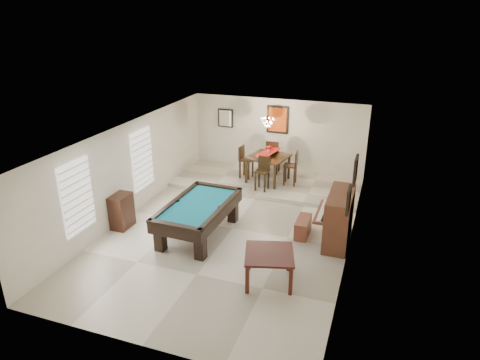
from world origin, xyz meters
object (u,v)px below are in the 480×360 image
Objects in this scene: flower_vase at (268,149)px; apothecary_chest at (122,211)px; upright_piano at (333,217)px; dining_chair_north at (273,157)px; square_table at (269,267)px; dining_chair_west at (246,162)px; piano_bench at (303,227)px; dining_table at (268,167)px; chandelier at (268,119)px; dining_chair_south at (262,174)px; pool_table at (199,220)px; dining_chair_east at (290,168)px.

apothecary_chest is at bearing -124.05° from flower_vase.
upright_piano is 4.60m from dining_chair_north.
dining_chair_west is at bearing 113.34° from square_table.
piano_bench is (0.27, 2.23, -0.12)m from square_table.
dining_table is 0.76m from dining_chair_west.
chandelier is at bearing -92.21° from dining_chair_west.
dining_chair_south is 1.14m from dining_chair_west.
dining_table is 1.97× the size of chandelier.
dining_chair_north is (-1.55, 6.01, 0.36)m from square_table.
dining_chair_south is (0.75, 3.09, 0.22)m from pool_table.
apothecary_chest is at bearing 59.24° from dining_chair_north.
upright_piano is 4.49m from dining_chair_west.
piano_bench is 0.87× the size of apothecary_chest.
upright_piano is at bearing 11.82° from apothecary_chest.
dining_chair_north is at bearing -37.53° from dining_chair_west.
dining_chair_south reaches higher than square_table.
piano_bench is 3.44× the size of flower_vase.
flower_vase reaches higher than dining_table.
dining_chair_south is at bearing 49.97° from apothecary_chest.
flower_vase reaches higher than dining_chair_south.
chandelier is (-0.03, -0.06, 0.98)m from flower_vase.
dining_chair_west is at bearing 63.99° from apothecary_chest.
piano_bench is 1.35× the size of chandelier.
pool_table is 3.93m from dining_table.
pool_table is 2.66m from piano_bench.
dining_chair_north is 1.94× the size of chandelier.
apothecary_chest is 5.67m from dining_chair_north.
chandelier is (-1.82, 2.92, 1.98)m from piano_bench.
pool_table is 3.34m from upright_piano.
dining_table is 0.78m from dining_chair_south.
flower_vase is at bearing -97.83° from dining_chair_east.
apothecary_chest is 5.01m from dining_table.
piano_bench is 0.73× the size of dining_chair_east.
dining_table reaches higher than pool_table.
dining_table reaches higher than piano_bench.
dining_table is 1.02× the size of dining_chair_north.
dining_table is (2.80, 4.15, 0.15)m from apothecary_chest.
flower_vase is at bearing 91.21° from dining_chair_north.
dining_chair_west is at bearing 138.36° from dining_chair_south.
dining_chair_north is (-0.07, 1.57, 0.06)m from dining_chair_south.
pool_table is 2.43× the size of dining_chair_south.
piano_bench is at bearing 176.15° from upright_piano.
dining_table is (0.72, 3.86, 0.19)m from pool_table.
dining_chair_south is (2.83, 3.37, 0.18)m from apothecary_chest.
square_table is 5.44m from dining_table.
piano_bench is 0.75× the size of dining_chair_west.
square_table is 2.42m from upright_piano.
square_table is 0.65× the size of upright_piano.
pool_table is 4.10m from dining_chair_east.
piano_bench is 0.69× the size of dining_chair_north.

